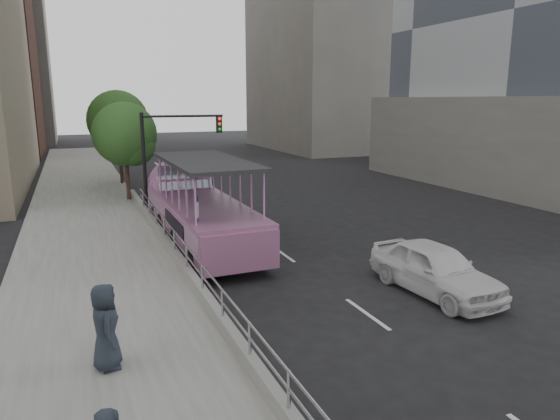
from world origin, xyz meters
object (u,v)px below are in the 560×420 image
object	(u,v)px
pedestrian_far	(105,327)
parking_sign	(197,226)
car	(435,269)
traffic_signal	(168,147)
street_tree_far	(120,123)
duck_boat	(198,210)
street_tree_near	(127,137)

from	to	relation	value
pedestrian_far	parking_sign	size ratio (longest dim) A/B	0.70
car	traffic_signal	world-z (taller)	traffic_signal
traffic_signal	street_tree_far	xyz separation A→B (m)	(-1.40, 9.43, 0.81)
duck_boat	pedestrian_far	distance (m)	10.68
car	duck_boat	bearing A→B (deg)	118.03
parking_sign	street_tree_near	distance (m)	13.13
parking_sign	street_tree_near	world-z (taller)	street_tree_near
car	street_tree_far	xyz separation A→B (m)	(-6.82, 23.38, 3.52)
street_tree_near	duck_boat	bearing A→B (deg)	-78.93
duck_boat	street_tree_far	bearing A→B (deg)	95.91
pedestrian_far	street_tree_far	xyz separation A→B (m)	(2.74, 24.70, 3.08)
street_tree_near	street_tree_far	world-z (taller)	street_tree_far
duck_boat	pedestrian_far	xyz separation A→B (m)	(-4.28, -9.78, -0.11)
car	parking_sign	world-z (taller)	parking_sign
duck_boat	car	distance (m)	9.99
duck_boat	pedestrian_far	world-z (taller)	duck_boat
parking_sign	traffic_signal	world-z (taller)	traffic_signal
pedestrian_far	parking_sign	xyz separation A→B (m)	(3.32, 5.77, 0.45)
pedestrian_far	parking_sign	bearing A→B (deg)	-32.67
pedestrian_far	street_tree_far	bearing A→B (deg)	-9.10
street_tree_far	duck_boat	bearing A→B (deg)	-84.09
car	street_tree_far	world-z (taller)	street_tree_far
car	street_tree_near	size ratio (longest dim) A/B	0.80
traffic_signal	pedestrian_far	bearing A→B (deg)	-105.15
traffic_signal	street_tree_near	world-z (taller)	street_tree_near
car	pedestrian_far	size ratio (longest dim) A/B	2.49
duck_boat	street_tree_far	world-z (taller)	street_tree_far
car	traffic_signal	bearing A→B (deg)	107.33
duck_boat	street_tree_far	xyz separation A→B (m)	(-1.54, 14.92, 2.97)
pedestrian_far	street_tree_far	size ratio (longest dim) A/B	0.29
duck_boat	street_tree_near	xyz separation A→B (m)	(-1.74, 8.92, 2.49)
street_tree_far	parking_sign	bearing A→B (deg)	-88.24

